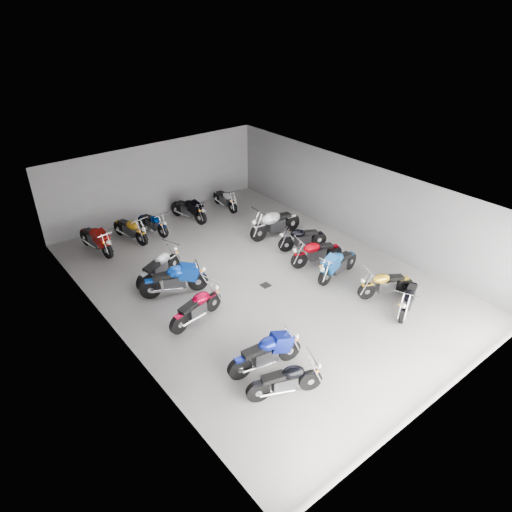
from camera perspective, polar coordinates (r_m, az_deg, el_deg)
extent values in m
plane|color=#9C9A94|center=(15.88, 0.05, -2.91)|extent=(14.00, 14.00, 0.00)
cube|color=slate|center=(20.55, -12.35, 9.30)|extent=(10.00, 0.10, 3.20)
cube|color=slate|center=(13.00, -17.52, -4.29)|extent=(0.10, 14.00, 3.20)
cube|color=slate|center=(18.30, 12.48, 6.70)|extent=(0.10, 14.00, 3.20)
cube|color=black|center=(14.38, 0.05, 7.93)|extent=(10.00, 14.00, 0.04)
cube|color=black|center=(15.55, 1.20, -3.67)|extent=(0.32, 0.32, 0.01)
cylinder|color=black|center=(11.80, 6.78, -15.14)|extent=(0.60, 0.34, 0.60)
cylinder|color=black|center=(11.47, 0.25, -16.56)|extent=(0.60, 0.36, 0.60)
cube|color=#2D2D30|center=(11.55, 3.59, -15.54)|extent=(0.67, 0.49, 0.37)
ellipsoid|color=black|center=(11.39, 4.64, -14.27)|extent=(0.73, 0.59, 0.34)
cube|color=black|center=(11.29, 2.15, -14.93)|extent=(0.62, 0.46, 0.17)
cylinder|color=black|center=(12.52, 4.15, -11.61)|extent=(0.66, 0.25, 0.65)
cylinder|color=black|center=(11.99, -2.06, -13.83)|extent=(0.67, 0.27, 0.65)
cube|color=#2D2D30|center=(12.17, 1.13, -12.36)|extent=(0.71, 0.42, 0.41)
ellipsoid|color=navy|center=(12.04, 2.10, -10.87)|extent=(0.76, 0.53, 0.37)
cube|color=black|center=(11.86, -0.27, -11.84)|extent=(0.66, 0.39, 0.19)
cylinder|color=black|center=(14.29, -5.43, -5.73)|extent=(0.64, 0.25, 0.62)
cylinder|color=black|center=(13.55, -9.62, -8.37)|extent=(0.64, 0.27, 0.62)
cube|color=#2D2D30|center=(13.85, -7.49, -6.69)|extent=(0.68, 0.42, 0.39)
ellipsoid|color=maroon|center=(13.78, -6.93, -5.25)|extent=(0.73, 0.52, 0.35)
cube|color=black|center=(13.53, -8.52, -6.36)|extent=(0.64, 0.39, 0.18)
cylinder|color=black|center=(15.28, -7.29, -3.10)|extent=(0.69, 0.38, 0.69)
cylinder|color=black|center=(15.16, -13.07, -4.01)|extent=(0.70, 0.40, 0.69)
cube|color=#2D2D30|center=(15.14, -10.20, -3.22)|extent=(0.77, 0.55, 0.43)
ellipsoid|color=#0B3AAC|center=(14.98, -9.43, -1.98)|extent=(0.84, 0.66, 0.39)
cube|color=black|center=(14.96, -11.60, -2.46)|extent=(0.72, 0.51, 0.20)
cylinder|color=black|center=(16.48, -10.36, -0.82)|extent=(0.64, 0.34, 0.63)
cylinder|color=black|center=(15.62, -13.79, -3.11)|extent=(0.65, 0.36, 0.63)
cube|color=#2D2D30|center=(15.99, -12.06, -1.64)|extent=(0.71, 0.50, 0.40)
ellipsoid|color=silver|center=(15.96, -11.66, -0.32)|extent=(0.77, 0.60, 0.36)
cube|color=black|center=(15.66, -12.94, -1.29)|extent=(0.66, 0.47, 0.18)
cylinder|color=black|center=(14.45, 17.89, -6.92)|extent=(0.59, 0.34, 0.59)
cylinder|color=black|center=(15.55, 18.99, -4.27)|extent=(0.59, 0.35, 0.59)
cube|color=#2D2D30|center=(14.94, 18.52, -5.26)|extent=(0.66, 0.48, 0.37)
ellipsoid|color=black|center=(14.61, 18.53, -4.72)|extent=(0.72, 0.58, 0.33)
cube|color=black|center=(15.05, 18.92, -3.88)|extent=(0.61, 0.45, 0.17)
cylinder|color=black|center=(15.17, 13.65, -4.26)|extent=(0.60, 0.35, 0.60)
cylinder|color=black|center=(15.81, 17.98, -3.45)|extent=(0.60, 0.36, 0.60)
cube|color=#2D2D30|center=(15.43, 15.91, -3.56)|extent=(0.67, 0.49, 0.37)
ellipsoid|color=gold|center=(15.18, 15.39, -2.75)|extent=(0.73, 0.59, 0.33)
cube|color=black|center=(15.44, 17.00, -2.58)|extent=(0.62, 0.46, 0.17)
cylinder|color=black|center=(15.59, 8.63, -2.57)|extent=(0.65, 0.21, 0.64)
cylinder|color=black|center=(16.65, 11.61, -0.60)|extent=(0.66, 0.23, 0.64)
cube|color=#2D2D30|center=(16.06, 10.20, -1.25)|extent=(0.69, 0.38, 0.40)
ellipsoid|color=#1755A3|center=(15.74, 9.85, -0.55)|extent=(0.73, 0.49, 0.36)
cube|color=black|center=(16.16, 10.94, 0.03)|extent=(0.64, 0.36, 0.18)
cylinder|color=black|center=(16.43, 5.41, -0.55)|extent=(0.64, 0.29, 0.63)
cylinder|color=black|center=(17.07, 9.66, 0.40)|extent=(0.65, 0.31, 0.63)
cube|color=#2D2D30|center=(16.69, 7.60, 0.23)|extent=(0.70, 0.46, 0.39)
ellipsoid|color=#9A000A|center=(16.44, 7.02, 1.04)|extent=(0.75, 0.56, 0.35)
cube|color=black|center=(16.70, 8.60, 1.26)|extent=(0.65, 0.43, 0.18)
cylinder|color=black|center=(17.46, 3.77, 1.46)|extent=(0.61, 0.32, 0.61)
cylinder|color=black|center=(17.97, 7.84, 2.10)|extent=(0.62, 0.34, 0.61)
cube|color=#2D2D30|center=(17.66, 5.85, 2.06)|extent=(0.67, 0.48, 0.38)
ellipsoid|color=black|center=(17.44, 5.27, 2.84)|extent=(0.73, 0.58, 0.34)
cube|color=black|center=(17.65, 6.79, 2.96)|extent=(0.63, 0.45, 0.17)
cylinder|color=black|center=(18.15, 0.33, 2.93)|extent=(0.74, 0.20, 0.73)
cylinder|color=black|center=(19.05, 4.46, 4.20)|extent=(0.74, 0.23, 0.73)
cube|color=#2D2D30|center=(18.54, 2.45, 3.90)|extent=(0.77, 0.40, 0.46)
ellipsoid|color=silver|center=(18.24, 1.83, 4.74)|extent=(0.81, 0.51, 0.41)
cube|color=black|center=(18.60, 3.38, 5.07)|extent=(0.72, 0.37, 0.21)
cylinder|color=black|center=(17.86, -18.10, 0.72)|extent=(0.24, 0.68, 0.67)
cylinder|color=black|center=(19.08, -20.47, 2.21)|extent=(0.26, 0.68, 0.67)
cube|color=#2D2D30|center=(18.42, -19.38, 1.78)|extent=(0.42, 0.72, 0.42)
ellipsoid|color=#9B110D|center=(18.08, -19.19, 2.48)|extent=(0.52, 0.77, 0.38)
cube|color=black|center=(18.56, -20.04, 2.89)|extent=(0.39, 0.67, 0.19)
cylinder|color=black|center=(18.41, -14.08, 2.18)|extent=(0.26, 0.63, 0.62)
cylinder|color=black|center=(19.46, -16.67, 3.37)|extent=(0.28, 0.64, 0.62)
cube|color=#2D2D30|center=(18.89, -15.45, 3.05)|extent=(0.42, 0.68, 0.39)
ellipsoid|color=orange|center=(18.59, -15.18, 3.72)|extent=(0.52, 0.73, 0.35)
cube|color=black|center=(19.00, -16.13, 4.04)|extent=(0.39, 0.64, 0.18)
cylinder|color=black|center=(18.85, -11.55, 3.08)|extent=(0.22, 0.58, 0.57)
cylinder|color=black|center=(19.80, -13.90, 4.15)|extent=(0.24, 0.58, 0.57)
cube|color=#2D2D30|center=(19.28, -12.78, 3.86)|extent=(0.37, 0.62, 0.35)
ellipsoid|color=navy|center=(19.02, -12.51, 4.47)|extent=(0.46, 0.66, 0.32)
cube|color=black|center=(19.39, -13.38, 4.75)|extent=(0.35, 0.58, 0.16)
cylinder|color=black|center=(19.68, -6.95, 4.79)|extent=(0.27, 0.65, 0.64)
cylinder|color=black|center=(20.65, -9.83, 5.81)|extent=(0.29, 0.65, 0.64)
cube|color=#2D2D30|center=(20.11, -8.45, 5.57)|extent=(0.44, 0.70, 0.40)
ellipsoid|color=black|center=(19.84, -8.07, 6.26)|extent=(0.54, 0.75, 0.36)
cube|color=black|center=(20.22, -9.14, 6.51)|extent=(0.41, 0.65, 0.18)
cylinder|color=black|center=(20.62, -2.91, 6.12)|extent=(0.15, 0.59, 0.59)
cylinder|color=black|center=(21.67, -4.81, 7.27)|extent=(0.17, 0.59, 0.59)
cube|color=#2D2D30|center=(21.11, -3.89, 6.94)|extent=(0.31, 0.61, 0.37)
ellipsoid|color=silver|center=(20.84, -3.63, 7.51)|extent=(0.40, 0.64, 0.33)
cube|color=black|center=(21.24, -4.33, 7.83)|extent=(0.29, 0.57, 0.17)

